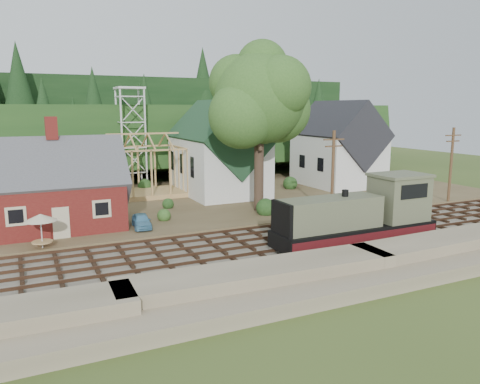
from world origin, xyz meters
name	(u,v)px	position (x,y,z in m)	size (l,w,h in m)	color
ground	(297,242)	(0.00, 0.00, 0.00)	(140.00, 140.00, 0.00)	#384C1E
embankment	(373,278)	(0.00, -8.50, 0.00)	(64.00, 5.00, 1.60)	#7F7259
railroad_bed	(297,241)	(0.00, 0.00, 0.08)	(64.00, 11.00, 0.16)	#726B5B
village_flat	(209,199)	(0.00, 18.00, 0.15)	(64.00, 26.00, 0.30)	brown
hillside	(152,173)	(0.00, 42.00, 0.00)	(70.00, 28.00, 8.00)	#1E3F19
ridge	(129,162)	(0.00, 58.00, 0.00)	(80.00, 20.00, 12.00)	black
depot	(56,193)	(-16.00, 11.00, 3.21)	(10.80, 7.41, 9.00)	#5C1515
church	(219,151)	(2.00, 19.68, 5.18)	(8.40, 15.17, 13.00)	silver
farmhouse	(338,149)	(18.00, 19.00, 4.87)	(8.40, 10.80, 10.60)	silver
timber_frame	(145,169)	(-6.00, 22.00, 3.27)	(8.20, 6.20, 6.99)	tan
lattice_tower	(130,107)	(-6.00, 28.00, 10.03)	(3.20, 3.20, 12.12)	silver
big_tree	(261,105)	(2.17, 10.08, 10.22)	(10.90, 8.40, 14.70)	#38281E
telegraph_pole_near	(333,172)	(7.00, 5.20, 4.25)	(2.20, 0.28, 8.00)	#4C331E
telegraph_pole_far	(451,164)	(22.00, 5.20, 4.25)	(2.20, 0.28, 8.00)	#4C331E
locomotive	(361,217)	(3.53, -3.00, 2.20)	(12.53, 3.13, 5.00)	black
car_blue	(142,221)	(-9.82, 8.08, 0.88)	(1.37, 3.41, 1.16)	#5B9FC4
car_red	(344,180)	(18.65, 18.33, 0.96)	(2.18, 4.72, 1.31)	#AD0D16
patio_set	(41,219)	(-17.46, 5.50, 2.38)	(2.19, 2.19, 2.44)	silver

